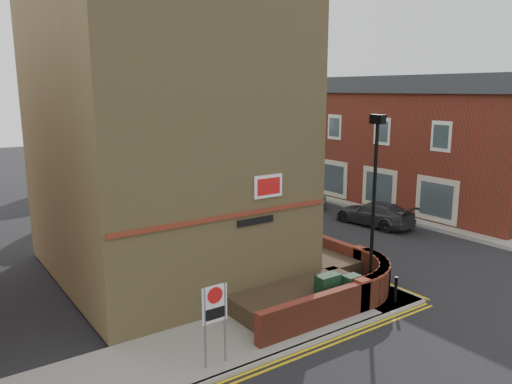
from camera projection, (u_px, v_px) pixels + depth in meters
The scene contains 27 objects.
ground at pixel (362, 325), 15.55m from camera, with size 120.00×120.00×0.00m, color black.
pavement_corner at pixel (242, 335), 14.78m from camera, with size 13.00×3.00×0.12m, color gray.
pavement_main at pixel (185, 213), 29.51m from camera, with size 2.00×32.00×0.12m, color gray.
pavement_far at pixel (354, 199), 33.26m from camera, with size 4.00×40.00×0.12m, color gray.
kerb_side at pixel (273, 357), 13.57m from camera, with size 13.00×0.15×0.12m, color gray.
kerb_main_near at pixel (200, 210), 30.07m from camera, with size 0.15×32.00×0.12m, color gray.
kerb_main_far at pixel (332, 203), 32.14m from camera, with size 0.15×40.00×0.12m, color gray.
yellow_lines_side at pixel (278, 363), 13.38m from camera, with size 13.00×0.28×0.01m, color gold.
yellow_lines_main at pixel (204, 211), 30.22m from camera, with size 0.28×32.00×0.01m, color gold.
corner_building at pixel (163, 116), 19.12m from camera, with size 8.95×10.40×13.60m.
garden_wall at pixel (310, 298), 17.55m from camera, with size 6.80×6.00×1.20m, color brown, non-canonical shape.
lamppost at pixel (374, 207), 16.73m from camera, with size 0.25×0.50×6.30m.
utility_cabinet_large at pixel (327, 292), 16.28m from camera, with size 0.80×0.45×1.20m, color black.
utility_cabinet_small at pixel (351, 291), 16.50m from camera, with size 0.55×0.40×1.10m, color black.
bollard_near at pixel (396, 290), 16.87m from camera, with size 0.11×0.11×0.90m, color black.
bollard_far at pixel (389, 279), 17.85m from camera, with size 0.11×0.11×0.90m, color black.
zone_sign at pixel (215, 310), 12.81m from camera, with size 0.72×0.07×2.20m.
far_terrace at pixel (331, 134), 36.51m from camera, with size 5.40×30.40×8.00m.
far_terrace_cream at pixel (195, 120), 53.38m from camera, with size 5.40×12.40×8.00m.
tree_near at pixel (199, 137), 27.00m from camera, with size 3.64×3.65×6.70m.
tree_mid at pixel (142, 120), 33.33m from camera, with size 4.03×4.03×7.42m.
tree_far at pixel (103, 119), 39.81m from camera, with size 3.81×3.81×7.00m.
traffic_light_assembly at pixel (133, 151), 36.41m from camera, with size 0.20×0.16×4.20m.
silver_car_near at pixel (234, 197), 30.47m from camera, with size 1.67×4.78×1.58m, color gray.
red_car_main at pixel (169, 186), 34.79m from camera, with size 2.11×4.58×1.27m, color maroon.
grey_car_far at pixel (374, 213), 26.91m from camera, with size 1.82×4.46×1.30m, color #313136.
silver_car_far at pixel (299, 194), 31.73m from camera, with size 1.62×4.04×1.38m, color #97999E.
Camera 1 is at (-10.96, -9.90, 7.21)m, focal length 35.00 mm.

